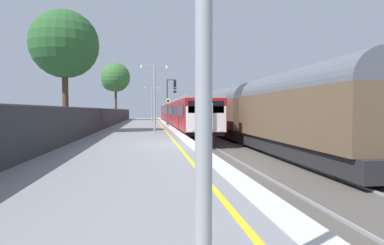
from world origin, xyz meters
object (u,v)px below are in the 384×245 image
Objects in this scene: commuter_train_at_platform at (178,113)px; background_tree_left at (115,78)px; signal_gantry at (170,96)px; speed_limit_sign at (168,108)px; platform_lamp_mid at (155,92)px; platform_lamp_far at (152,101)px; background_tree_centre at (66,46)px; freight_train_adjacent_track at (229,111)px.

commuter_train_at_platform is 4.44× the size of background_tree_left.
signal_gantry reaches higher than speed_limit_sign.
platform_lamp_mid is at bearing -78.98° from background_tree_left.
platform_lamp_far is at bearing 90.00° from platform_lamp_mid.
platform_lamp_mid is at bearing -3.38° from background_tree_centre.
signal_gantry is at bearing -67.22° from background_tree_left.
background_tree_left reaches higher than freight_train_adjacent_track.
platform_lamp_mid reaches higher than speed_limit_sign.
platform_lamp_far is at bearing -57.55° from background_tree_left.
commuter_train_at_platform is 4.82m from platform_lamp_far.
commuter_train_at_platform is at bearing -53.30° from background_tree_left.
speed_limit_sign is at bearing -101.00° from commuter_train_at_platform.
background_tree_left is at bearing 126.70° from commuter_train_at_platform.
background_tree_centre is at bearing -90.63° from background_tree_left.
commuter_train_at_platform reaches higher than speed_limit_sign.
commuter_train_at_platform is 8.23× the size of signal_gantry.
speed_limit_sign is 0.58× the size of platform_lamp_far.
speed_limit_sign is 0.33× the size of background_tree_centre.
speed_limit_sign is at bearing 171.39° from freight_train_adjacent_track.
background_tree_left reaches higher than background_tree_centre.
background_tree_centre is (-8.01, -11.34, 2.99)m from signal_gantry.
speed_limit_sign is (-1.85, -9.50, 0.52)m from commuter_train_at_platform.
platform_lamp_far is at bearing 73.22° from background_tree_centre.
background_tree_centre reaches higher than speed_limit_sign.
commuter_train_at_platform is 18.10m from platform_lamp_mid.
background_tree_left is (-5.84, 9.19, 3.84)m from platform_lamp_far.
background_tree_left reaches higher than signal_gantry.
platform_lamp_far reaches higher than freight_train_adjacent_track.
freight_train_adjacent_track is 5.01× the size of background_tree_centre.
speed_limit_sign is at bearing -83.36° from platform_lamp_far.
background_tree_left is at bearing 89.37° from background_tree_centre.
freight_train_adjacent_track is at bearing -38.58° from signal_gantry.
background_tree_centre is at bearing -118.64° from commuter_train_at_platform.
background_tree_left is at bearing 108.55° from speed_limit_sign.
signal_gantry reaches higher than platform_lamp_mid.
freight_train_adjacent_track reaches higher than speed_limit_sign.
signal_gantry is at bearing 54.78° from background_tree_centre.
signal_gantry is at bearing 81.07° from platform_lamp_mid.
platform_lamp_mid is at bearing -90.00° from platform_lamp_far.
platform_lamp_far is (-1.84, 9.11, -0.20)m from signal_gantry.
freight_train_adjacent_track is at bearing -68.91° from commuter_train_at_platform.
signal_gantry is 9.29m from platform_lamp_far.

